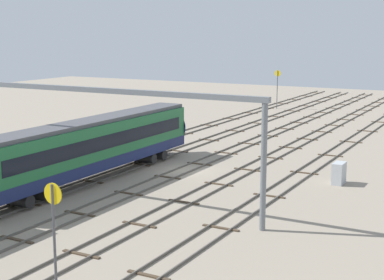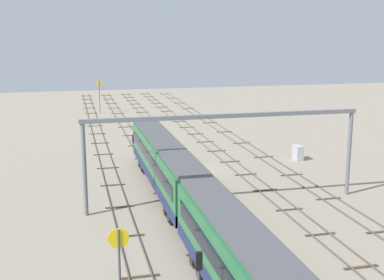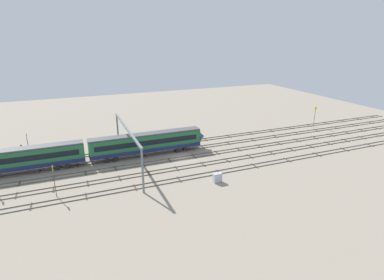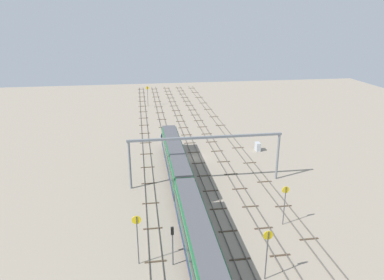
{
  "view_description": "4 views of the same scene",
  "coord_description": "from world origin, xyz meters",
  "views": [
    {
      "loc": [
        -42.61,
        -24.04,
        11.7
      ],
      "look_at": [
        2.99,
        0.87,
        2.11
      ],
      "focal_mm": 54.83,
      "sensor_mm": 36.0,
      "label": 1
    },
    {
      "loc": [
        -52.09,
        13.03,
        14.93
      ],
      "look_at": [
        0.97,
        0.27,
        3.24
      ],
      "focal_mm": 47.9,
      "sensor_mm": 36.0,
      "label": 2
    },
    {
      "loc": [
        -20.98,
        -56.48,
        24.77
      ],
      "look_at": [
        2.62,
        0.68,
        3.57
      ],
      "focal_mm": 28.65,
      "sensor_mm": 36.0,
      "label": 3
    },
    {
      "loc": [
        -62.83,
        10.25,
        25.72
      ],
      "look_at": [
        1.35,
        0.61,
        3.15
      ],
      "focal_mm": 33.65,
      "sensor_mm": 36.0,
      "label": 4
    }
  ],
  "objects": [
    {
      "name": "ground_plane",
      "position": [
        0.0,
        0.0,
        0.0
      ],
      "size": [
        160.63,
        160.63,
        0.0
      ],
      "primitive_type": "plane",
      "color": "gray"
    },
    {
      "name": "track_near_foreground",
      "position": [
        0.0,
        -9.33,
        0.07
      ],
      "size": [
        144.63,
        2.4,
        0.16
      ],
      "color": "#59544C",
      "rests_on": "ground"
    },
    {
      "name": "track_second_near",
      "position": [
        0.0,
        -4.66,
        0.07
      ],
      "size": [
        144.63,
        2.4,
        0.16
      ],
      "color": "#59544C",
      "rests_on": "ground"
    },
    {
      "name": "track_middle",
      "position": [
        0.0,
        0.0,
        0.07
      ],
      "size": [
        144.63,
        2.4,
        0.16
      ],
      "color": "#59544C",
      "rests_on": "ground"
    },
    {
      "name": "track_with_train",
      "position": [
        -0.0,
        4.66,
        0.07
      ],
      "size": [
        144.63,
        2.4,
        0.16
      ],
      "color": "#59544C",
      "rests_on": "ground"
    },
    {
      "name": "track_far_background",
      "position": [
        0.0,
        9.33,
        0.07
      ],
      "size": [
        144.63,
        2.4,
        0.16
      ],
      "color": "#59544C",
      "rests_on": "ground"
    },
    {
      "name": "overhead_gantry",
      "position": [
        -11.12,
        0.26,
        6.38
      ],
      "size": [
        0.4,
        24.4,
        8.03
      ],
      "color": "slate",
      "rests_on": "ground"
    },
    {
      "name": "speed_sign_near_foreground",
      "position": [
        -24.49,
        -7.43,
        3.54
      ],
      "size": [
        0.14,
        0.94,
        5.45
      ],
      "color": "#4C4C51",
      "rests_on": "ground"
    },
    {
      "name": "speed_sign_far_trackside",
      "position": [
        42.93,
        7.69,
        3.86
      ],
      "size": [
        0.14,
        0.97,
        5.95
      ],
      "color": "#4C4C51",
      "rests_on": "ground"
    },
    {
      "name": "relay_cabinet",
      "position": [
        1.93,
        -12.79,
        0.85
      ],
      "size": [
        1.52,
        0.82,
        1.7
      ],
      "color": "#B2B7BC",
      "rests_on": "ground"
    }
  ]
}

